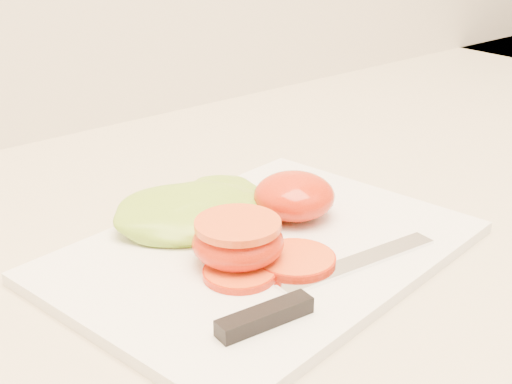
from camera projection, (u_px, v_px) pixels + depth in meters
cutting_board at (264, 251)px, 0.59m from camera, size 0.37×0.29×0.01m
tomato_half_dome at (294, 196)px, 0.63m from camera, size 0.07×0.07×0.04m
tomato_half_cut at (238, 240)px, 0.55m from camera, size 0.07×0.07×0.04m
tomato_slice_0 at (295, 260)px, 0.56m from camera, size 0.06×0.06×0.01m
tomato_slice_1 at (239, 273)px, 0.54m from camera, size 0.05×0.05×0.01m
lettuce_leaf_0 at (192, 213)px, 0.61m from camera, size 0.16×0.14×0.03m
lettuce_leaf_1 at (222, 199)px, 0.64m from camera, size 0.12×0.11×0.02m
knife at (305, 293)px, 0.51m from camera, size 0.22×0.04×0.01m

